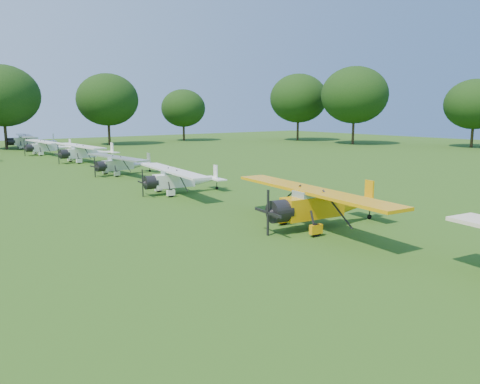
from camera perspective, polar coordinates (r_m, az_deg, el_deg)
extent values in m
plane|color=#1C4C13|center=(29.31, -1.14, -1.85)|extent=(160.00, 160.00, 0.00)
cylinder|color=#322013|center=(84.86, 26.45, 6.23)|extent=(0.44, 0.44, 4.02)
ellipsoid|color=black|center=(84.77, 26.71, 9.55)|extent=(9.39, 9.39, 7.98)
cylinder|color=#322013|center=(85.96, 13.63, 7.35)|extent=(0.44, 0.44, 4.99)
ellipsoid|color=black|center=(85.93, 13.80, 11.41)|extent=(11.65, 11.65, 9.90)
cylinder|color=#322013|center=(94.78, 7.05, 7.71)|extent=(0.44, 0.44, 4.81)
ellipsoid|color=black|center=(94.74, 7.13, 11.27)|extent=(11.23, 11.23, 9.55)
cylinder|color=#322013|center=(94.08, -6.87, 7.36)|extent=(0.44, 0.44, 3.70)
ellipsoid|color=black|center=(93.99, -6.93, 10.11)|extent=(8.63, 8.63, 7.34)
cylinder|color=#322013|center=(85.43, -15.67, 7.08)|extent=(0.44, 0.44, 4.51)
ellipsoid|color=black|center=(85.37, -15.85, 10.78)|extent=(10.52, 10.52, 8.94)
cylinder|color=#322013|center=(81.44, -26.67, 6.36)|extent=(0.44, 0.44, 4.74)
ellipsoid|color=black|center=(81.39, -26.99, 10.42)|extent=(11.05, 11.05, 9.39)
cube|color=#E59E09|center=(24.12, 8.84, -1.80)|extent=(3.53, 1.39, 1.13)
cone|color=#E59E09|center=(26.06, 13.77, -1.46)|extent=(3.09, 1.29, 0.97)
cube|color=#8CA5B2|center=(23.94, 8.68, -0.45)|extent=(1.82, 1.17, 0.59)
cylinder|color=black|center=(22.90, 4.88, -2.35)|extent=(1.08, 1.22, 1.12)
cube|color=black|center=(22.52, 3.43, -2.54)|extent=(0.08, 0.14, 2.25)
cube|color=#E59E09|center=(23.89, 8.69, 0.18)|extent=(2.81, 11.48, 0.15)
cube|color=#E59E09|center=(26.71, 15.47, -0.09)|extent=(0.17, 0.60, 1.40)
cube|color=#E59E09|center=(26.72, 15.26, -1.13)|extent=(1.24, 3.09, 0.10)
cylinder|color=black|center=(22.76, 9.25, -4.61)|extent=(0.66, 0.24, 0.64)
cylinder|color=black|center=(24.82, 5.29, -3.30)|extent=(0.66, 0.24, 0.64)
cylinder|color=black|center=(27.05, 15.50, -2.93)|extent=(0.27, 0.11, 0.26)
cube|color=white|center=(34.15, -8.06, 1.40)|extent=(3.03, 1.18, 0.97)
cone|color=white|center=(35.20, -4.32, 1.49)|extent=(2.66, 1.10, 0.83)
cube|color=#8CA5B2|center=(34.04, -8.23, 2.23)|extent=(1.56, 1.00, 0.51)
cylinder|color=black|center=(33.52, -10.82, 1.16)|extent=(0.93, 1.04, 0.96)
cube|color=black|center=(33.32, -11.79, 1.07)|extent=(0.07, 0.12, 1.94)
cube|color=white|center=(34.01, -8.24, 2.61)|extent=(2.36, 9.87, 0.13)
cube|color=white|center=(35.55, -3.00, 2.34)|extent=(0.15, 0.51, 1.20)
cube|color=white|center=(35.56, -3.12, 1.67)|extent=(1.05, 2.65, 0.08)
cylinder|color=black|center=(32.93, -8.44, -0.15)|extent=(0.57, 0.20, 0.55)
cylinder|color=black|center=(35.04, -9.88, 0.42)|extent=(0.57, 0.20, 0.55)
cylinder|color=black|center=(35.77, -2.85, 0.48)|extent=(0.23, 0.10, 0.22)
cube|color=silver|center=(45.20, -14.66, 3.22)|extent=(2.95, 1.13, 0.95)
cone|color=silver|center=(46.39, -12.01, 3.32)|extent=(2.59, 1.05, 0.81)
cube|color=#8CA5B2|center=(45.11, -14.79, 3.83)|extent=(1.51, 0.96, 0.50)
cylinder|color=black|center=(44.43, -16.61, 3.02)|extent=(0.90, 1.01, 0.94)
cube|color=black|center=(44.18, -17.29, 2.94)|extent=(0.06, 0.11, 1.89)
cube|color=silver|center=(45.08, -14.81, 4.12)|extent=(2.23, 9.62, 0.13)
cube|color=silver|center=(46.80, -11.08, 3.97)|extent=(0.14, 0.50, 1.17)
cube|color=silver|center=(46.80, -11.15, 3.46)|extent=(1.01, 2.58, 0.08)
cylinder|color=black|center=(43.96, -14.76, 2.14)|extent=(0.55, 0.20, 0.54)
cylinder|color=black|center=(45.95, -16.08, 2.41)|extent=(0.55, 0.20, 0.54)
cylinder|color=black|center=(46.98, -10.94, 2.58)|extent=(0.22, 0.09, 0.22)
cube|color=white|center=(57.41, -18.78, 4.52)|extent=(3.37, 1.20, 1.09)
cone|color=white|center=(58.52, -16.24, 4.60)|extent=(2.95, 1.12, 0.93)
cube|color=#8CA5B2|center=(57.33, -18.90, 5.08)|extent=(1.71, 1.06, 0.57)
cylinder|color=black|center=(56.71, -20.62, 4.36)|extent=(1.00, 1.14, 1.07)
cube|color=black|center=(56.48, -21.26, 4.30)|extent=(0.07, 0.13, 2.17)
cube|color=white|center=(57.31, -18.92, 5.34)|extent=(2.24, 11.03, 0.14)
cube|color=white|center=(58.92, -15.34, 5.18)|extent=(0.14, 0.57, 1.34)
cube|color=white|center=(58.91, -15.41, 4.72)|extent=(1.07, 2.95, 0.09)
cylinder|color=black|center=(55.99, -19.02, 3.59)|extent=(0.63, 0.21, 0.62)
cylinder|color=black|center=(58.38, -19.97, 3.77)|extent=(0.63, 0.21, 0.62)
cylinder|color=black|center=(59.08, -15.19, 3.91)|extent=(0.25, 0.10, 0.25)
cube|color=white|center=(68.86, -22.81, 5.04)|extent=(3.16, 1.13, 1.02)
cone|color=white|center=(69.72, -20.75, 5.10)|extent=(2.77, 1.05, 0.87)
cube|color=#8CA5B2|center=(68.79, -22.92, 5.48)|extent=(1.61, 1.00, 0.53)
cylinder|color=black|center=(68.32, -24.28, 4.90)|extent=(0.94, 1.07, 1.01)
cube|color=black|center=(68.14, -24.79, 4.86)|extent=(0.07, 0.12, 2.04)
cube|color=white|center=(68.78, -22.93, 5.68)|extent=(2.09, 10.37, 0.14)
cube|color=white|center=(70.02, -20.03, 5.56)|extent=(0.13, 0.54, 1.26)
cube|color=white|center=(70.02, -20.08, 5.20)|extent=(1.01, 2.77, 0.09)
cylinder|color=black|center=(67.53, -23.07, 4.32)|extent=(0.59, 0.19, 0.58)
cylinder|color=black|center=(69.84, -23.69, 4.44)|extent=(0.59, 0.19, 0.58)
cylinder|color=black|center=(70.15, -19.89, 4.56)|extent=(0.24, 0.09, 0.23)
cube|color=silver|center=(81.56, -24.63, 5.66)|extent=(3.63, 1.45, 1.16)
cone|color=silver|center=(81.92, -22.54, 5.70)|extent=(3.18, 1.34, 0.99)
cube|color=#8CA5B2|center=(81.52, -24.74, 6.08)|extent=(1.87, 1.21, 0.61)
cylinder|color=black|center=(81.38, -26.10, 5.54)|extent=(1.12, 1.25, 1.15)
cube|color=black|center=(81.33, -26.61, 5.50)|extent=(0.08, 0.14, 2.32)
cube|color=silver|center=(81.50, -24.75, 6.27)|extent=(2.94, 11.80, 0.15)
cube|color=silver|center=(82.05, -21.80, 6.14)|extent=(0.18, 0.62, 1.43)
cube|color=silver|center=(82.06, -21.86, 5.79)|extent=(1.29, 3.18, 0.10)
cylinder|color=black|center=(80.16, -25.11, 4.97)|extent=(0.68, 0.25, 0.66)
cylinder|color=black|center=(82.90, -25.30, 5.09)|extent=(0.68, 0.25, 0.66)
cylinder|color=black|center=(82.15, -21.66, 5.17)|extent=(0.27, 0.12, 0.26)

